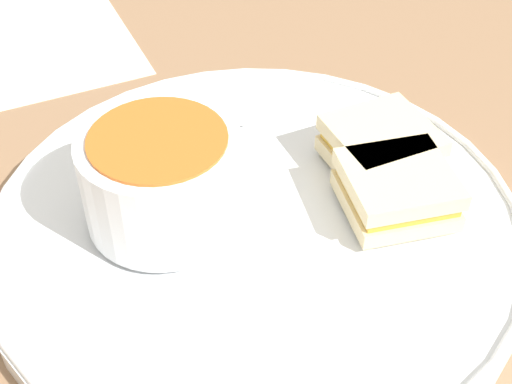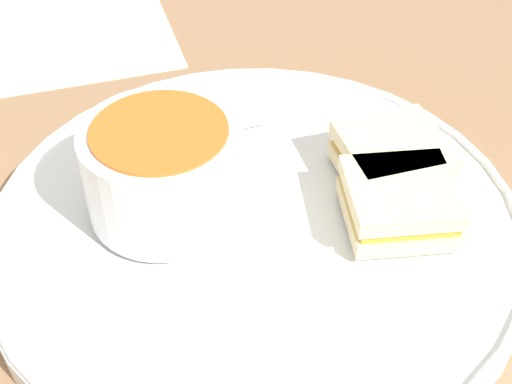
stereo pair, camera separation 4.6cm
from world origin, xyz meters
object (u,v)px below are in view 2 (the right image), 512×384
Objects in this scene: soup_bowl at (164,166)px; sandwich_half_near at (400,206)px; spoon at (164,140)px; sandwich_half_far at (392,157)px.

soup_bowl is 0.15m from sandwich_half_near.
soup_bowl is 1.29× the size of sandwich_half_near.
sandwich_half_far is at bearing 147.83° from spoon.
spoon is at bearing -112.89° from sandwich_half_near.
sandwich_half_near is (0.01, 0.15, -0.02)m from soup_bowl.
sandwich_half_near is 0.90× the size of sandwich_half_far.
sandwich_half_far reaches higher than spoon.
sandwich_half_near is (0.07, 0.16, 0.01)m from spoon.
sandwich_half_near and sandwich_half_far have the same top height.
spoon is 1.27× the size of sandwich_half_near.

